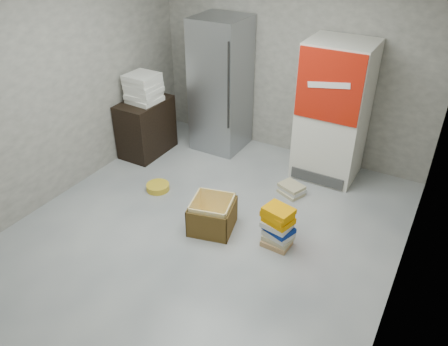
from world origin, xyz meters
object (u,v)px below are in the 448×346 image
coke_cooler (333,112)px  steel_fridge (221,85)px  wood_shelf (146,127)px  cardboard_box (212,217)px  phonebook_stack_main (278,226)px

coke_cooler → steel_fridge: bearing=179.8°
steel_fridge → wood_shelf: 1.23m
coke_cooler → wood_shelf: coke_cooler is taller
steel_fridge → wood_shelf: steel_fridge is taller
cardboard_box → steel_fridge: bearing=103.3°
wood_shelf → phonebook_stack_main: wood_shelf is taller
coke_cooler → cardboard_box: 2.08m
coke_cooler → wood_shelf: size_ratio=2.25×
steel_fridge → coke_cooler: steel_fridge is taller
coke_cooler → phonebook_stack_main: bearing=-89.0°
coke_cooler → wood_shelf: bearing=-163.7°
wood_shelf → cardboard_box: wood_shelf is taller
phonebook_stack_main → cardboard_box: size_ratio=0.86×
coke_cooler → wood_shelf: (-2.48, -0.72, -0.50)m
wood_shelf → cardboard_box: (1.76, -1.07, -0.24)m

